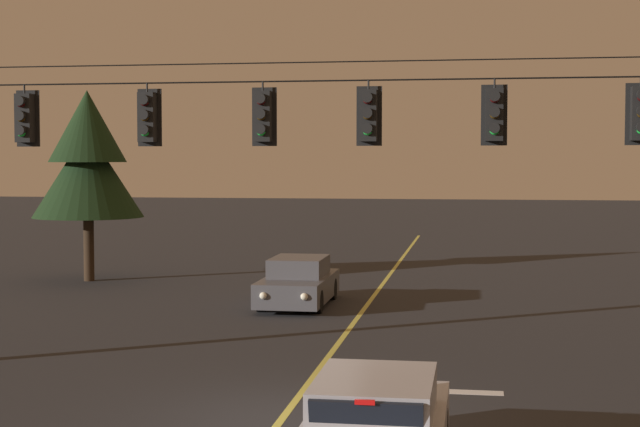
{
  "coord_description": "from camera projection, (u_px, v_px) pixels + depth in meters",
  "views": [
    {
      "loc": [
        3.06,
        -15.24,
        4.19
      ],
      "look_at": [
        0.0,
        3.88,
        3.12
      ],
      "focal_mm": 54.53,
      "sensor_mm": 36.0,
      "label": 1
    }
  ],
  "objects": [
    {
      "name": "car_oncoming_lead",
      "position": [
        298.0,
        283.0,
        28.02
      ],
      "size": [
        1.8,
        4.42,
        1.39
      ],
      "color": "#4C4C51",
      "rests_on": "ground"
    },
    {
      "name": "traffic_light_centre",
      "position": [
        263.0,
        116.0,
        18.43
      ],
      "size": [
        0.48,
        0.41,
        1.22
      ],
      "color": "black"
    },
    {
      "name": "tree_verge_near",
      "position": [
        88.0,
        160.0,
        33.51
      ],
      "size": [
        3.82,
        3.82,
        6.61
      ],
      "color": "#332316",
      "rests_on": "ground"
    },
    {
      "name": "traffic_light_left_inner",
      "position": [
        147.0,
        117.0,
        18.8
      ],
      "size": [
        0.48,
        0.41,
        1.22
      ],
      "color": "black"
    },
    {
      "name": "ground_plane",
      "position": [
        282.0,
        419.0,
        15.74
      ],
      "size": [
        180.0,
        180.0,
        0.0
      ],
      "primitive_type": "plane",
      "color": "#28282B"
    },
    {
      "name": "signal_span_assembly",
      "position": [
        312.0,
        187.0,
        18.38
      ],
      "size": [
        17.89,
        0.32,
        7.08
      ],
      "color": "#423021",
      "rests_on": "ground"
    },
    {
      "name": "traffic_light_leftmost",
      "position": [
        24.0,
        118.0,
        19.19
      ],
      "size": [
        0.48,
        0.41,
        1.22
      ],
      "color": "black"
    },
    {
      "name": "traffic_light_far_right",
      "position": [
        640.0,
        113.0,
        17.35
      ],
      "size": [
        0.48,
        0.41,
        1.22
      ],
      "color": "black"
    },
    {
      "name": "stop_bar_paint",
      "position": [
        409.0,
        390.0,
        17.69
      ],
      "size": [
        3.4,
        0.36,
        0.01
      ],
      "primitive_type": "cube",
      "color": "silver",
      "rests_on": "ground"
    },
    {
      "name": "traffic_light_rightmost",
      "position": [
        494.0,
        114.0,
        17.75
      ],
      "size": [
        0.48,
        0.41,
        1.22
      ],
      "color": "black"
    },
    {
      "name": "lane_centre_stripe",
      "position": [
        351.0,
        326.0,
        24.5
      ],
      "size": [
        0.14,
        60.0,
        0.01
      ],
      "primitive_type": "cube",
      "color": "#D1C64C",
      "rests_on": "ground"
    },
    {
      "name": "traffic_light_right_inner",
      "position": [
        368.0,
        115.0,
        18.12
      ],
      "size": [
        0.48,
        0.41,
        1.22
      ],
      "color": "black"
    }
  ]
}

